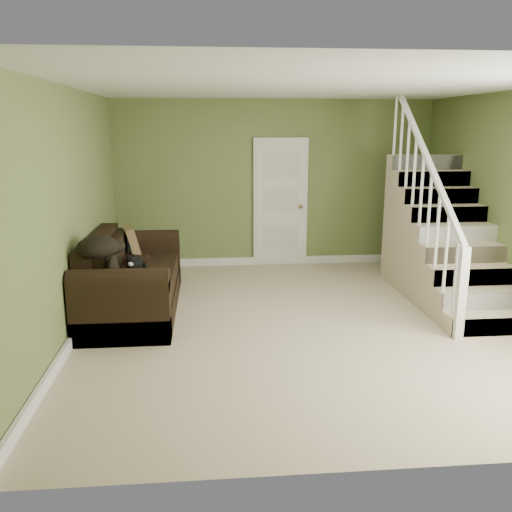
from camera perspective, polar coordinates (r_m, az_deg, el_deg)
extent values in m
cube|color=tan|center=(6.28, 4.93, -6.99)|extent=(5.00, 5.50, 0.01)
cube|color=white|center=(5.89, 5.46, 17.42)|extent=(5.00, 5.50, 0.01)
cube|color=olive|center=(8.64, 1.91, 7.59)|extent=(5.00, 0.04, 2.60)
cube|color=olive|center=(3.34, 13.61, -2.42)|extent=(5.00, 0.04, 2.60)
cube|color=olive|center=(6.02, -18.99, 4.26)|extent=(0.04, 5.50, 2.60)
cube|color=white|center=(8.83, 1.87, -0.46)|extent=(5.00, 0.04, 0.12)
cube|color=white|center=(6.32, -17.86, -6.88)|extent=(0.04, 5.50, 0.12)
cube|color=white|center=(7.11, 25.04, -5.27)|extent=(0.04, 5.50, 0.12)
cube|color=white|center=(8.66, 2.58, 5.66)|extent=(0.86, 0.05, 2.02)
cube|color=white|center=(8.64, 2.60, 5.57)|extent=(0.78, 0.04, 1.96)
sphere|color=olive|center=(8.65, 4.75, 5.22)|extent=(0.07, 0.07, 0.07)
cube|color=tan|center=(6.48, 23.50, -6.48)|extent=(1.00, 0.27, 0.20)
cylinder|color=white|center=(6.12, 20.28, -1.94)|extent=(0.04, 0.04, 0.90)
cube|color=tan|center=(6.68, 22.49, -4.92)|extent=(1.00, 0.27, 0.40)
cylinder|color=white|center=(6.31, 19.39, 0.46)|extent=(0.04, 0.04, 0.90)
cube|color=tan|center=(6.88, 21.54, -3.44)|extent=(1.00, 0.27, 0.60)
cylinder|color=white|center=(6.52, 18.56, 2.71)|extent=(0.04, 0.04, 0.90)
cube|color=tan|center=(7.08, 20.65, -2.04)|extent=(1.00, 0.27, 0.80)
cylinder|color=white|center=(6.73, 17.78, 4.82)|extent=(0.04, 0.04, 0.90)
cube|color=tan|center=(7.29, 19.81, -0.72)|extent=(1.00, 0.27, 1.00)
cylinder|color=white|center=(6.95, 17.04, 6.79)|extent=(0.04, 0.04, 0.90)
cube|color=tan|center=(7.51, 19.01, 0.52)|extent=(1.00, 0.27, 1.20)
cylinder|color=white|center=(7.18, 16.34, 8.65)|extent=(0.04, 0.04, 0.90)
cube|color=tan|center=(7.73, 18.27, 1.69)|extent=(1.00, 0.27, 1.40)
cylinder|color=white|center=(7.42, 15.69, 10.38)|extent=(0.04, 0.04, 0.90)
cube|color=tan|center=(7.95, 17.56, 2.80)|extent=(1.00, 0.27, 1.60)
cylinder|color=white|center=(7.67, 15.06, 12.00)|extent=(0.04, 0.04, 0.90)
cube|color=tan|center=(8.18, 16.89, 3.85)|extent=(1.00, 0.27, 1.80)
cylinder|color=white|center=(7.92, 14.47, 13.52)|extent=(0.04, 0.04, 0.90)
cube|color=white|center=(6.03, 20.78, -3.70)|extent=(0.09, 0.09, 1.00)
cube|color=white|center=(6.92, 17.30, 10.49)|extent=(0.06, 2.46, 1.84)
cube|color=black|center=(6.80, -12.65, -4.47)|extent=(1.01, 2.34, 0.27)
cube|color=black|center=(6.71, -11.86, -2.43)|extent=(0.77, 1.77, 0.23)
cube|color=black|center=(5.76, -14.04, -5.78)|extent=(1.01, 0.27, 0.66)
cube|color=black|center=(7.73, -11.78, -0.71)|extent=(1.01, 0.27, 0.66)
cylinder|color=black|center=(5.66, -14.23, -2.62)|extent=(1.01, 0.27, 0.27)
cylinder|color=black|center=(7.66, -11.90, 1.68)|extent=(1.01, 0.27, 0.27)
cube|color=black|center=(6.74, -16.22, -0.79)|extent=(0.21, 1.81, 0.67)
cube|color=black|center=(6.69, -14.88, -0.06)|extent=(0.15, 1.75, 0.37)
cube|color=black|center=(7.25, -13.14, -2.04)|extent=(0.61, 0.61, 0.58)
cylinder|color=silver|center=(7.11, -13.99, 0.87)|extent=(0.06, 0.06, 0.20)
cylinder|color=#2F6BBA|center=(7.11, -13.99, 0.87)|extent=(0.07, 0.07, 0.05)
cylinder|color=white|center=(7.09, -14.04, 1.78)|extent=(0.03, 0.03, 0.03)
cylinder|color=silver|center=(7.13, -12.78, 0.97)|extent=(0.06, 0.06, 0.20)
cylinder|color=#2F6BBA|center=(7.13, -12.78, 0.97)|extent=(0.07, 0.07, 0.05)
cylinder|color=white|center=(7.11, -12.83, 1.87)|extent=(0.03, 0.03, 0.03)
cylinder|color=silver|center=(7.25, -13.20, 1.16)|extent=(0.06, 0.06, 0.20)
cylinder|color=#2F6BBA|center=(7.25, -13.20, 1.16)|extent=(0.07, 0.07, 0.05)
cylinder|color=white|center=(7.23, -13.25, 2.05)|extent=(0.03, 0.03, 0.03)
ellipsoid|color=black|center=(6.67, -12.62, -0.70)|extent=(0.22, 0.36, 0.19)
ellipsoid|color=white|center=(6.60, -12.69, -1.14)|extent=(0.12, 0.15, 0.10)
sphere|color=black|center=(6.48, -12.84, -0.53)|extent=(0.14, 0.14, 0.13)
ellipsoid|color=white|center=(6.44, -12.89, -0.82)|extent=(0.07, 0.06, 0.06)
cone|color=black|center=(6.48, -13.16, 0.04)|extent=(0.05, 0.05, 0.06)
cone|color=black|center=(6.47, -12.55, 0.06)|extent=(0.05, 0.05, 0.06)
cylinder|color=black|center=(6.80, -11.68, -0.99)|extent=(0.08, 0.26, 0.03)
ellipsoid|color=yellow|center=(6.30, -12.46, -2.11)|extent=(0.09, 0.20, 0.06)
cube|color=#4D301F|center=(7.29, -12.90, 1.38)|extent=(0.31, 0.46, 0.44)
ellipsoid|color=black|center=(5.92, -16.33, 0.92)|extent=(0.43, 0.56, 0.23)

